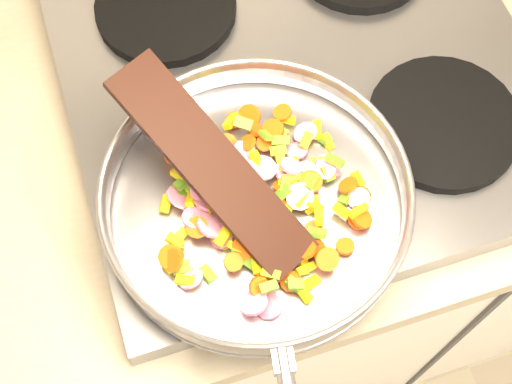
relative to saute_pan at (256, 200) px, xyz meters
name	(u,v)px	position (x,y,z in m)	size (l,w,h in m)	color
cooktop	(298,75)	(0.12, 0.18, -0.06)	(0.60, 0.60, 0.04)	#939399
grate_fl	(227,186)	(-0.02, 0.04, -0.04)	(0.19, 0.19, 0.02)	black
grate_fr	(443,123)	(0.26, 0.04, -0.04)	(0.19, 0.19, 0.02)	black
grate_bl	(166,7)	(-0.02, 0.32, -0.04)	(0.19, 0.19, 0.02)	black
saute_pan	(256,200)	(0.00, 0.00, 0.00)	(0.38, 0.55, 0.05)	#9E9EA5
vegetable_heap	(259,199)	(0.00, 0.00, -0.01)	(0.26, 0.27, 0.05)	#F7520D
wooden_spatula	(212,166)	(-0.04, 0.03, 0.04)	(0.28, 0.06, 0.01)	black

